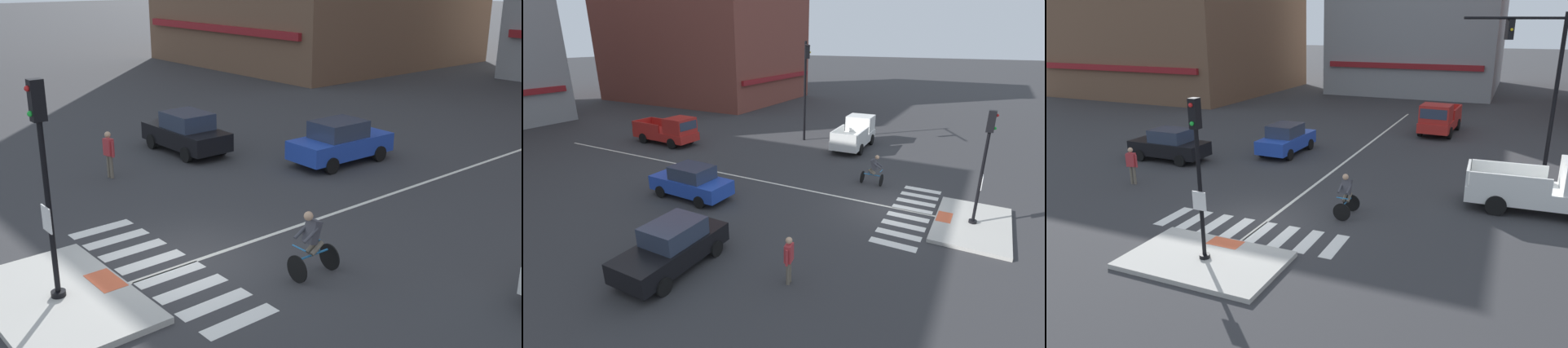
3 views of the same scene
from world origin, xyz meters
TOP-DOWN VIEW (x-y plane):
  - ground_plane at (0.00, 0.00)m, footprint 300.00×300.00m
  - traffic_island at (0.00, -3.34)m, footprint 4.73×2.92m
  - tactile_pad_front at (0.00, -2.23)m, footprint 1.10×0.60m
  - signal_pole at (0.00, -3.35)m, footprint 0.44×0.38m
  - crosswalk_stripe_a at (-3.16, -0.79)m, footprint 0.44×1.80m
  - crosswalk_stripe_b at (-2.26, -0.79)m, footprint 0.44×1.80m
  - crosswalk_stripe_c at (-1.36, -0.79)m, footprint 0.44×1.80m
  - crosswalk_stripe_d at (-0.45, -0.79)m, footprint 0.44×1.80m
  - crosswalk_stripe_e at (0.45, -0.79)m, footprint 0.44×1.80m
  - crosswalk_stripe_f at (1.36, -0.79)m, footprint 0.44×1.80m
  - crosswalk_stripe_g at (2.26, -0.79)m, footprint 0.44×1.80m
  - crosswalk_stripe_h at (3.16, -0.79)m, footprint 0.44×1.80m
  - lane_centre_line at (0.21, 10.00)m, footprint 0.14×28.00m
  - traffic_light_mast at (8.80, 8.82)m, footprint 3.93×2.23m
  - building_far_block at (23.46, 30.31)m, footprint 17.07×22.14m
  - car_black_cross_left at (-8.31, 5.47)m, footprint 4.10×1.85m
  - car_blue_westbound_far at (-3.34, 9.11)m, footprint 1.93×4.15m
  - pickup_truck_white_cross_right at (9.55, 5.08)m, footprint 5.18×2.23m
  - pickup_truck_red_eastbound_distant at (3.56, 17.42)m, footprint 2.22×5.18m
  - cyclist at (2.67, 1.74)m, footprint 0.68×1.10m
  - pedestrian_at_curb_left at (-7.23, 1.56)m, footprint 0.54×0.28m

SIDE VIEW (x-z plane):
  - ground_plane at x=0.00m, z-range 0.00..0.00m
  - crosswalk_stripe_a at x=-3.16m, z-range 0.00..0.01m
  - crosswalk_stripe_b at x=-2.26m, z-range 0.00..0.01m
  - crosswalk_stripe_c at x=-1.36m, z-range 0.00..0.01m
  - crosswalk_stripe_d at x=-0.45m, z-range 0.00..0.01m
  - crosswalk_stripe_e at x=0.45m, z-range 0.00..0.01m
  - crosswalk_stripe_f at x=1.36m, z-range 0.00..0.01m
  - crosswalk_stripe_g at x=2.26m, z-range 0.00..0.01m
  - crosswalk_stripe_h at x=3.16m, z-range 0.00..0.01m
  - lane_centre_line at x=0.21m, z-range 0.00..0.01m
  - traffic_island at x=0.00m, z-range 0.00..0.15m
  - tactile_pad_front at x=0.00m, z-range 0.15..0.16m
  - car_black_cross_left at x=-8.31m, z-range -0.01..1.63m
  - car_blue_westbound_far at x=-3.34m, z-range -0.01..1.63m
  - cyclist at x=2.67m, z-range 0.03..1.71m
  - pickup_truck_white_cross_right at x=9.55m, z-range -0.06..2.02m
  - pickup_truck_red_eastbound_distant at x=3.56m, z-range -0.06..2.02m
  - pedestrian_at_curb_left at x=-7.23m, z-range 0.15..1.82m
  - signal_pole at x=0.00m, z-range 0.63..5.38m
  - traffic_light_mast at x=8.80m, z-range 1.04..8.33m
  - building_far_block at x=23.46m, z-range 0.02..21.20m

